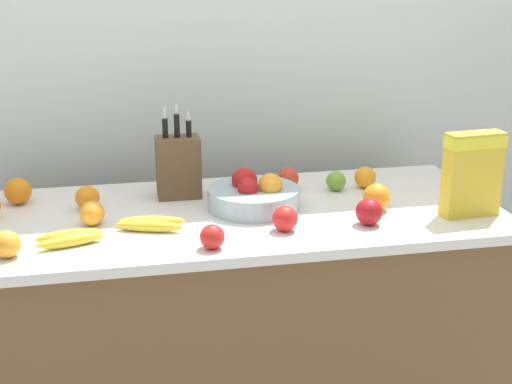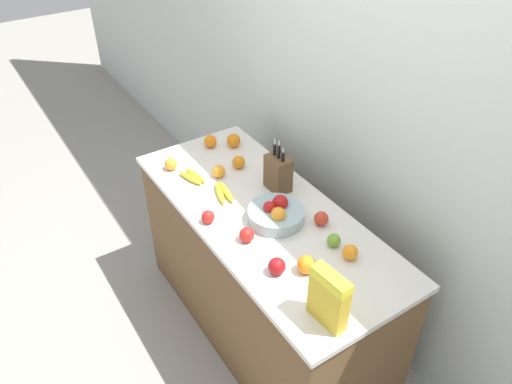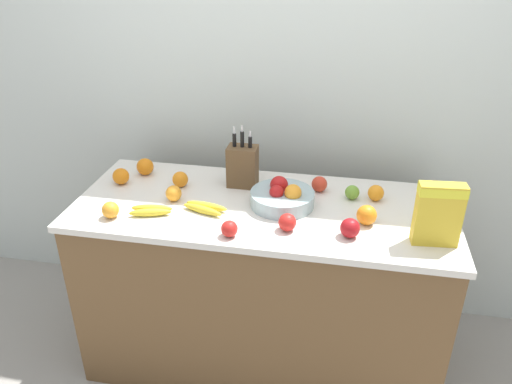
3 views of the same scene
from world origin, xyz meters
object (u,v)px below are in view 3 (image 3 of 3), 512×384
apple_leftmost (352,192)px  orange_back_center (376,193)px  orange_front_center (145,167)px  orange_near_bowl (180,179)px  knife_block (243,166)px  apple_by_knife_block (319,184)px  apple_near_bananas (287,222)px  apple_rightmost (350,228)px  fruit_bowl (282,197)px  banana_bunch_left (204,208)px  banana_bunch_right (151,210)px  orange_mid_left (110,210)px  cereal_box (439,212)px  orange_mid_right (121,176)px  apple_front (229,229)px  orange_by_cereal (367,215)px  orange_front_left (174,193)px

apple_leftmost → orange_back_center: bearing=4.2°
orange_front_center → orange_near_bowl: 0.24m
knife_block → apple_leftmost: knife_block is taller
apple_by_knife_block → apple_leftmost: size_ratio=1.12×
apple_near_bananas → apple_leftmost: 0.41m
apple_rightmost → orange_front_center: bearing=158.9°
fruit_bowl → orange_near_bowl: fruit_bowl is taller
knife_block → orange_front_center: knife_block is taller
banana_bunch_left → banana_bunch_right: same height
orange_front_center → orange_mid_left: bearing=-87.6°
fruit_bowl → apple_rightmost: 0.36m
cereal_box → orange_mid_right: (-1.42, 0.26, -0.10)m
orange_near_bowl → banana_bunch_left: bearing=-49.5°
banana_bunch_left → orange_mid_right: bearing=158.7°
orange_mid_left → orange_mid_right: bearing=106.6°
banana_bunch_right → orange_front_center: orange_front_center is taller
apple_rightmost → orange_near_bowl: size_ratio=1.06×
orange_mid_right → orange_near_bowl: 0.29m
knife_block → banana_bunch_right: knife_block is taller
apple_by_knife_block → apple_front: size_ratio=1.08×
orange_by_cereal → apple_by_knife_block: bearing=129.5°
knife_block → apple_by_knife_block: 0.37m
knife_block → banana_bunch_right: bearing=-133.6°
knife_block → orange_by_cereal: (0.58, -0.26, -0.06)m
orange_mid_right → apple_front: bearing=-29.9°
apple_rightmost → orange_back_center: size_ratio=1.09×
apple_by_knife_block → orange_front_left: 0.67m
orange_near_bowl → orange_by_cereal: bearing=-12.0°
banana_bunch_right → apple_leftmost: bearing=19.7°
cereal_box → apple_leftmost: cereal_box is taller
fruit_bowl → banana_bunch_right: bearing=-161.2°
orange_by_cereal → orange_front_left: bearing=177.0°
orange_mid_right → orange_near_bowl: size_ratio=1.05×
apple_leftmost → orange_front_center: orange_front_center is taller
apple_front → orange_back_center: size_ratio=0.92×
apple_by_knife_block → orange_front_center: size_ratio=0.87×
orange_mid_right → orange_near_bowl: bearing=5.2°
banana_bunch_right → apple_by_knife_block: apple_by_knife_block is taller
orange_mid_right → orange_front_center: bearing=58.5°
banana_bunch_right → apple_near_bananas: size_ratio=2.55×
knife_block → apple_leftmost: 0.52m
orange_mid_left → orange_near_bowl: orange_near_bowl is taller
orange_front_left → orange_front_center: bearing=134.4°
orange_front_left → apple_front: bearing=-37.5°
apple_near_bananas → apple_by_knife_block: 0.39m
banana_bunch_left → orange_by_cereal: size_ratio=2.43×
orange_front_left → orange_front_center: (-0.23, 0.24, 0.01)m
banana_bunch_left → apple_by_knife_block: apple_by_knife_block is taller
apple_near_bananas → banana_bunch_left: bearing=166.9°
banana_bunch_left → orange_mid_left: bearing=-161.4°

